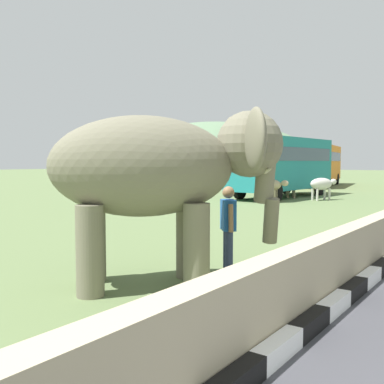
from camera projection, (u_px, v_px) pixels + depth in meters
barrier_parapet at (290, 288)px, 5.68m from camera, size 28.00×0.36×1.00m
elephant at (164, 170)px, 7.51m from camera, size 3.85×3.82×3.01m
person_handler at (228, 225)px, 8.43m from camera, size 0.54×0.51×1.66m
bus_teal at (282, 162)px, 26.34m from camera, size 8.83×2.99×3.50m
bus_orange at (318, 162)px, 38.29m from camera, size 10.25×4.37×3.50m
cow_near at (291, 183)px, 26.21m from camera, size 1.87×1.25×1.23m
cow_mid at (268, 185)px, 23.35m from camera, size 0.88×1.93×1.23m
cow_far at (322, 184)px, 24.26m from camera, size 1.89×1.17×1.23m
hill_east at (218, 175)px, 69.19m from camera, size 39.02×31.21×16.32m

